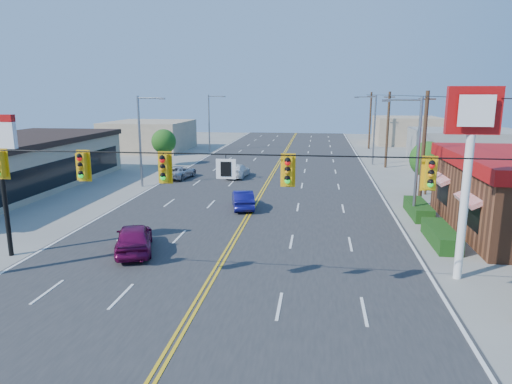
# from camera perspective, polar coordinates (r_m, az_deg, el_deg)

# --- Properties ---
(ground) EXTENTS (160.00, 160.00, 0.00)m
(ground) POSITION_cam_1_polar(r_m,az_deg,el_deg) (18.94, -7.20, -13.54)
(ground) COLOR gray
(ground) RESTS_ON ground
(road) EXTENTS (20.00, 120.00, 0.06)m
(road) POSITION_cam_1_polar(r_m,az_deg,el_deg) (37.63, 0.59, -0.31)
(road) COLOR #2D2D30
(road) RESTS_ON ground
(signal_span) EXTENTS (24.32, 0.34, 9.00)m
(signal_span) POSITION_cam_1_polar(r_m,az_deg,el_deg) (17.42, -8.01, 1.13)
(signal_span) COLOR #47301E
(signal_span) RESTS_ON ground
(kfc_pylon) EXTENTS (2.20, 0.36, 8.50)m
(kfc_pylon) POSITION_cam_1_polar(r_m,az_deg,el_deg) (21.54, 25.20, 5.32)
(kfc_pylon) COLOR white
(kfc_pylon) RESTS_ON ground
(pizza_hut_sign) EXTENTS (1.90, 0.30, 6.85)m
(pizza_hut_sign) POSITION_cam_1_polar(r_m,az_deg,el_deg) (25.87, -29.39, 3.96)
(pizza_hut_sign) COLOR black
(pizza_hut_sign) RESTS_ON ground
(streetlight_se) EXTENTS (2.55, 0.25, 8.00)m
(streetlight_se) POSITION_cam_1_polar(r_m,az_deg,el_deg) (31.29, 19.24, 4.79)
(streetlight_se) COLOR gray
(streetlight_se) RESTS_ON ground
(streetlight_ne) EXTENTS (2.55, 0.25, 8.00)m
(streetlight_ne) POSITION_cam_1_polar(r_m,az_deg,el_deg) (54.92, 14.38, 8.01)
(streetlight_ne) COLOR gray
(streetlight_ne) RESTS_ON ground
(streetlight_sw) EXTENTS (2.55, 0.25, 8.00)m
(streetlight_sw) POSITION_cam_1_polar(r_m,az_deg,el_deg) (41.56, -14.08, 6.78)
(streetlight_sw) COLOR gray
(streetlight_sw) RESTS_ON ground
(streetlight_nw) EXTENTS (2.55, 0.25, 8.00)m
(streetlight_nw) POSITION_cam_1_polar(r_m,az_deg,el_deg) (66.35, -5.72, 8.99)
(streetlight_nw) COLOR gray
(streetlight_nw) RESTS_ON ground
(utility_pole_near) EXTENTS (0.28, 0.28, 8.40)m
(utility_pole_near) POSITION_cam_1_polar(r_m,az_deg,el_deg) (35.51, 20.19, 5.01)
(utility_pole_near) COLOR #47301E
(utility_pole_near) RESTS_ON ground
(utility_pole_mid) EXTENTS (0.28, 0.28, 8.40)m
(utility_pole_mid) POSITION_cam_1_polar(r_m,az_deg,el_deg) (53.15, 16.12, 7.44)
(utility_pole_mid) COLOR #47301E
(utility_pole_mid) RESTS_ON ground
(utility_pole_far) EXTENTS (0.28, 0.28, 8.40)m
(utility_pole_far) POSITION_cam_1_polar(r_m,az_deg,el_deg) (70.97, 14.07, 8.64)
(utility_pole_far) COLOR #47301E
(utility_pole_far) RESTS_ON ground
(tree_kfc_rear) EXTENTS (2.94, 2.94, 4.41)m
(tree_kfc_rear) POSITION_cam_1_polar(r_m,az_deg,el_deg) (39.82, 20.69, 3.84)
(tree_kfc_rear) COLOR #47301E
(tree_kfc_rear) RESTS_ON ground
(tree_west) EXTENTS (2.80, 2.80, 4.20)m
(tree_west) POSITION_cam_1_polar(r_m,az_deg,el_deg) (53.69, -11.46, 6.21)
(tree_west) COLOR #47301E
(tree_west) RESTS_ON ground
(bld_east_mid) EXTENTS (12.00, 10.00, 4.00)m
(bld_east_mid) POSITION_cam_1_polar(r_m,az_deg,el_deg) (59.40, 24.87, 5.11)
(bld_east_mid) COLOR gray
(bld_east_mid) RESTS_ON ground
(bld_west_far) EXTENTS (11.00, 12.00, 4.20)m
(bld_west_far) POSITION_cam_1_polar(r_m,az_deg,el_deg) (69.24, -13.16, 6.86)
(bld_west_far) COLOR tan
(bld_west_far) RESTS_ON ground
(bld_east_far) EXTENTS (10.00, 10.00, 4.40)m
(bld_east_far) POSITION_cam_1_polar(r_m,az_deg,el_deg) (79.99, 18.27, 7.32)
(bld_east_far) COLOR tan
(bld_east_far) RESTS_ON ground
(car_magenta) EXTENTS (3.20, 4.84, 1.53)m
(car_magenta) POSITION_cam_1_polar(r_m,az_deg,el_deg) (24.75, -15.00, -5.69)
(car_magenta) COLOR maroon
(car_magenta) RESTS_ON ground
(car_blue) EXTENTS (2.31, 4.25, 1.33)m
(car_blue) POSITION_cam_1_polar(r_m,az_deg,el_deg) (32.94, -1.66, -1.00)
(car_blue) COLOR navy
(car_blue) RESTS_ON ground
(car_white) EXTENTS (2.09, 4.58, 1.30)m
(car_white) POSITION_cam_1_polar(r_m,az_deg,el_deg) (45.24, -2.35, 2.62)
(car_white) COLOR white
(car_white) RESTS_ON ground
(car_silver) EXTENTS (2.72, 4.67, 1.22)m
(car_silver) POSITION_cam_1_polar(r_m,az_deg,el_deg) (45.26, -9.52, 2.41)
(car_silver) COLOR #B7B6BB
(car_silver) RESTS_ON ground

